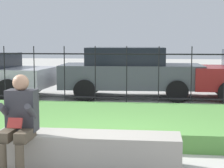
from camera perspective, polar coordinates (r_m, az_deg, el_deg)
ground_plane at (r=5.12m, az=-1.40°, el=-12.53°), size 60.00×60.00×0.00m
stone_bench at (r=5.09m, az=-3.80°, el=-10.28°), size 2.47×0.54×0.45m
person_seated_reader at (r=4.90m, az=-13.97°, el=-5.32°), size 0.42×0.73×1.25m
grass_berm at (r=7.13m, az=1.02°, el=-5.81°), size 10.35×2.90×0.29m
iron_fence at (r=8.94m, az=2.25°, el=1.07°), size 8.35×0.03×1.55m
car_parked_center at (r=11.08m, az=2.72°, el=1.94°), size 4.17×2.00×1.48m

